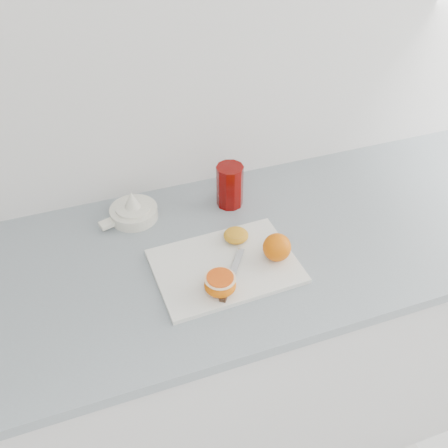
% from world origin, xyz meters
% --- Properties ---
extents(counter, '(2.56, 0.64, 0.89)m').
position_xyz_m(counter, '(0.22, 1.70, 0.45)').
color(counter, silver).
rests_on(counter, ground).
extents(cutting_board, '(0.35, 0.25, 0.01)m').
position_xyz_m(cutting_board, '(0.25, 1.63, 0.90)').
color(cutting_board, silver).
rests_on(cutting_board, counter).
extents(whole_orange, '(0.07, 0.07, 0.07)m').
position_xyz_m(whole_orange, '(0.37, 1.61, 0.94)').
color(whole_orange, '#D96906').
rests_on(whole_orange, cutting_board).
extents(half_orange, '(0.07, 0.07, 0.05)m').
position_xyz_m(half_orange, '(0.21, 1.56, 0.92)').
color(half_orange, '#D96906').
rests_on(half_orange, cutting_board).
extents(squeezed_shell, '(0.06, 0.06, 0.03)m').
position_xyz_m(squeezed_shell, '(0.30, 1.71, 0.92)').
color(squeezed_shell, orange).
rests_on(squeezed_shell, cutting_board).
extents(paring_knife, '(0.11, 0.15, 0.01)m').
position_xyz_m(paring_knife, '(0.23, 1.57, 0.91)').
color(paring_knife, '#422E1A').
rests_on(paring_knife, cutting_board).
extents(citrus_juicer, '(0.16, 0.13, 0.09)m').
position_xyz_m(citrus_juicer, '(0.08, 1.89, 0.91)').
color(citrus_juicer, white).
rests_on(citrus_juicer, counter).
extents(red_tumbler, '(0.08, 0.08, 0.12)m').
position_xyz_m(red_tumbler, '(0.34, 1.87, 0.95)').
color(red_tumbler, '#650503').
rests_on(red_tumbler, counter).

